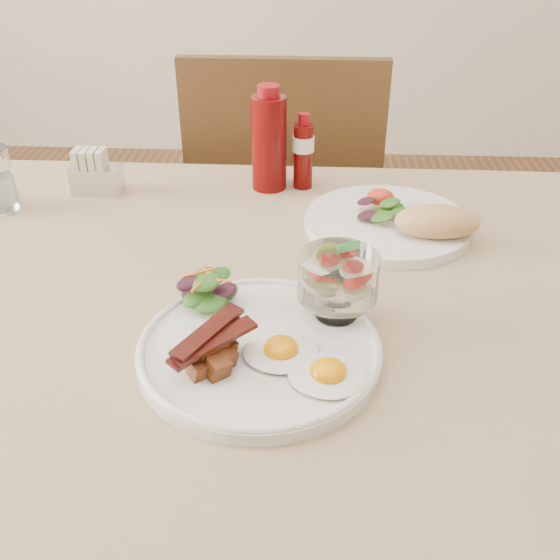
{
  "coord_description": "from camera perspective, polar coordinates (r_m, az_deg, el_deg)",
  "views": [
    {
      "loc": [
        0.07,
        -0.69,
        1.21
      ],
      "look_at": [
        0.03,
        -0.08,
        0.82
      ],
      "focal_mm": 40.0,
      "sensor_mm": 36.0,
      "label": 1
    }
  ],
  "objects": [
    {
      "name": "bacon_potato_pile",
      "position": [
        0.68,
        -6.29,
        -6.4
      ],
      "size": [
        0.09,
        0.1,
        0.04
      ],
      "rotation": [
        0.0,
        0.0,
        0.4
      ],
      "color": "maroon",
      "rests_on": "main_plate"
    },
    {
      "name": "second_plate",
      "position": [
        0.99,
        10.81,
        5.3
      ],
      "size": [
        0.27,
        0.26,
        0.07
      ],
      "rotation": [
        0.0,
        0.0,
        -0.21
      ],
      "color": "white",
      "rests_on": "table"
    },
    {
      "name": "hot_sauce_bottle",
      "position": [
        1.11,
        2.13,
        11.59
      ],
      "size": [
        0.04,
        0.04,
        0.13
      ],
      "rotation": [
        0.0,
        0.0,
        -0.01
      ],
      "color": "#530404",
      "rests_on": "table"
    },
    {
      "name": "sugar_caddy",
      "position": [
        1.15,
        -16.55,
        9.24
      ],
      "size": [
        0.08,
        0.05,
        0.08
      ],
      "rotation": [
        0.0,
        0.0,
        0.0
      ],
      "color": "silver",
      "rests_on": "table"
    },
    {
      "name": "table",
      "position": [
        0.89,
        -1.71,
        -5.76
      ],
      "size": [
        1.33,
        0.88,
        0.75
      ],
      "color": "#54371A",
      "rests_on": "ground"
    },
    {
      "name": "chair_far",
      "position": [
        1.52,
        0.49,
        5.61
      ],
      "size": [
        0.42,
        0.42,
        0.93
      ],
      "color": "#54371A",
      "rests_on": "ground"
    },
    {
      "name": "ketchup_bottle",
      "position": [
        1.1,
        -1.02,
        12.54
      ],
      "size": [
        0.07,
        0.07,
        0.18
      ],
      "rotation": [
        0.0,
        0.0,
        0.24
      ],
      "color": "#530404",
      "rests_on": "table"
    },
    {
      "name": "main_plate",
      "position": [
        0.72,
        -1.88,
        -6.42
      ],
      "size": [
        0.28,
        0.28,
        0.02
      ],
      "primitive_type": "cylinder",
      "color": "white",
      "rests_on": "table"
    },
    {
      "name": "fried_eggs",
      "position": [
        0.68,
        2.21,
        -7.49
      ],
      "size": [
        0.14,
        0.11,
        0.02
      ],
      "rotation": [
        0.0,
        0.0,
        0.04
      ],
      "color": "white",
      "rests_on": "main_plate"
    },
    {
      "name": "side_salad",
      "position": [
        0.78,
        -6.59,
        -0.96
      ],
      "size": [
        0.08,
        0.07,
        0.04
      ],
      "rotation": [
        0.0,
        0.0,
        0.09
      ],
      "color": "#194C14",
      "rests_on": "main_plate"
    },
    {
      "name": "fruit_cup",
      "position": [
        0.74,
        5.33,
        0.26
      ],
      "size": [
        0.1,
        0.1,
        0.1
      ],
      "rotation": [
        0.0,
        0.0,
        -0.09
      ],
      "color": "white",
      "rests_on": "main_plate"
    }
  ]
}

